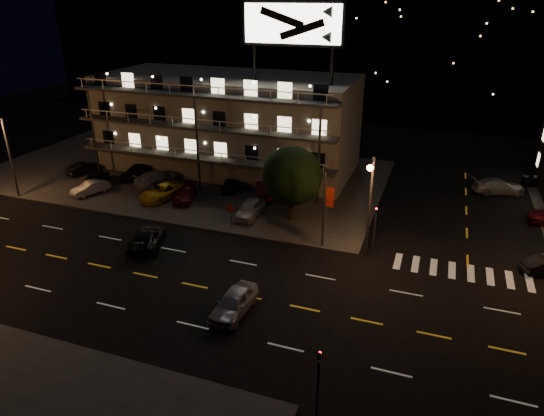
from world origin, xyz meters
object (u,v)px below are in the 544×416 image
(tree, at_px, (291,177))
(road_car_east, at_px, (234,303))
(lot_car_4, at_px, (250,209))
(road_car_west, at_px, (147,238))
(lot_car_7, at_px, (158,177))
(lot_car_2, at_px, (162,192))

(tree, distance_m, road_car_east, 14.56)
(lot_car_4, xyz_separation_m, road_car_east, (4.43, -13.61, -0.14))
(lot_car_4, height_order, road_car_west, lot_car_4)
(tree, height_order, road_car_east, tree)
(lot_car_7, xyz_separation_m, road_car_east, (16.56, -17.86, -0.15))
(lot_car_7, bearing_deg, road_car_west, 140.03)
(tree, distance_m, road_car_west, 12.99)
(lot_car_2, height_order, lot_car_4, lot_car_4)
(road_car_east, bearing_deg, lot_car_7, 135.91)
(tree, relative_size, road_car_east, 1.52)
(lot_car_2, bearing_deg, road_car_east, -31.67)
(lot_car_4, distance_m, lot_car_7, 12.86)
(lot_car_2, relative_size, lot_car_4, 1.13)
(tree, relative_size, road_car_west, 1.35)
(tree, distance_m, lot_car_7, 16.60)
(tree, relative_size, lot_car_7, 1.29)
(lot_car_4, bearing_deg, road_car_east, -72.72)
(road_car_west, bearing_deg, lot_car_7, -80.95)
(lot_car_7, distance_m, road_car_east, 24.36)
(road_car_east, bearing_deg, lot_car_4, 111.09)
(lot_car_2, bearing_deg, road_car_west, -51.39)
(tree, bearing_deg, road_car_east, -87.08)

